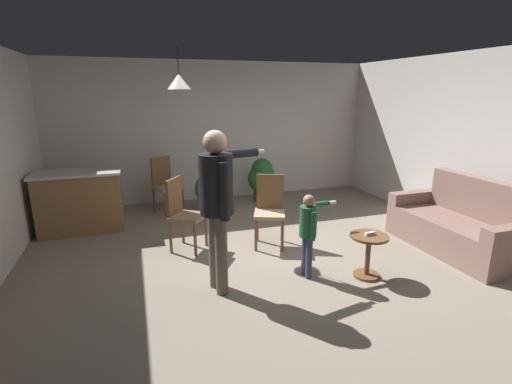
{
  "coord_description": "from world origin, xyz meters",
  "views": [
    {
      "loc": [
        -1.58,
        -4.2,
        2.12
      ],
      "look_at": [
        -0.29,
        -0.23,
        1.0
      ],
      "focal_mm": 26.28,
      "sensor_mm": 36.0,
      "label": 1
    }
  ],
  "objects_px": {
    "person_child": "(309,226)",
    "dining_chair_near_wall": "(165,183)",
    "couch_floral": "(458,227)",
    "potted_plant_corner": "(262,178)",
    "spare_remote_on_table": "(370,234)",
    "dining_chair_by_counter": "(183,211)",
    "side_table_by_couch": "(368,251)",
    "person_adult": "(218,195)",
    "potted_plant_by_wall": "(212,188)",
    "dining_chair_centre_back": "(270,208)",
    "kitchen_counter": "(80,201)"
  },
  "relations": [
    {
      "from": "person_child",
      "to": "dining_chair_near_wall",
      "type": "distance_m",
      "value": 3.31
    },
    {
      "from": "couch_floral",
      "to": "person_child",
      "type": "bearing_deg",
      "value": 91.17
    },
    {
      "from": "potted_plant_corner",
      "to": "spare_remote_on_table",
      "type": "distance_m",
      "value": 3.4
    },
    {
      "from": "couch_floral",
      "to": "dining_chair_by_counter",
      "type": "height_order",
      "value": "same"
    },
    {
      "from": "potted_plant_corner",
      "to": "spare_remote_on_table",
      "type": "bearing_deg",
      "value": -87.44
    },
    {
      "from": "couch_floral",
      "to": "potted_plant_corner",
      "type": "xyz_separation_m",
      "value": [
        -1.79,
        3.1,
        0.14
      ]
    },
    {
      "from": "person_child",
      "to": "potted_plant_corner",
      "type": "relative_size",
      "value": 1.17
    },
    {
      "from": "couch_floral",
      "to": "dining_chair_by_counter",
      "type": "bearing_deg",
      "value": 71.03
    },
    {
      "from": "couch_floral",
      "to": "potted_plant_corner",
      "type": "bearing_deg",
      "value": 29.3
    },
    {
      "from": "side_table_by_couch",
      "to": "person_child",
      "type": "height_order",
      "value": "person_child"
    },
    {
      "from": "couch_floral",
      "to": "person_adult",
      "type": "xyz_separation_m",
      "value": [
        -3.36,
        -0.06,
        0.76
      ]
    },
    {
      "from": "couch_floral",
      "to": "dining_chair_near_wall",
      "type": "height_order",
      "value": "same"
    },
    {
      "from": "person_adult",
      "to": "side_table_by_couch",
      "type": "bearing_deg",
      "value": 70.81
    },
    {
      "from": "person_adult",
      "to": "dining_chair_by_counter",
      "type": "xyz_separation_m",
      "value": [
        -0.23,
        1.24,
        -0.54
      ]
    },
    {
      "from": "dining_chair_by_counter",
      "to": "potted_plant_by_wall",
      "type": "bearing_deg",
      "value": -172.29
    },
    {
      "from": "person_adult",
      "to": "spare_remote_on_table",
      "type": "relative_size",
      "value": 13.5
    },
    {
      "from": "dining_chair_near_wall",
      "to": "person_child",
      "type": "bearing_deg",
      "value": 86.63
    },
    {
      "from": "dining_chair_near_wall",
      "to": "dining_chair_centre_back",
      "type": "height_order",
      "value": "same"
    },
    {
      "from": "couch_floral",
      "to": "side_table_by_couch",
      "type": "bearing_deg",
      "value": 99.71
    },
    {
      "from": "side_table_by_couch",
      "to": "dining_chair_by_counter",
      "type": "relative_size",
      "value": 0.52
    },
    {
      "from": "dining_chair_near_wall",
      "to": "potted_plant_by_wall",
      "type": "distance_m",
      "value": 0.86
    },
    {
      "from": "dining_chair_by_counter",
      "to": "potted_plant_by_wall",
      "type": "relative_size",
      "value": 1.11
    },
    {
      "from": "person_child",
      "to": "dining_chair_by_counter",
      "type": "bearing_deg",
      "value": -138.0
    },
    {
      "from": "side_table_by_couch",
      "to": "dining_chair_by_counter",
      "type": "xyz_separation_m",
      "value": [
        -1.94,
        1.49,
        0.22
      ]
    },
    {
      "from": "potted_plant_corner",
      "to": "side_table_by_couch",
      "type": "bearing_deg",
      "value": -87.55
    },
    {
      "from": "couch_floral",
      "to": "potted_plant_by_wall",
      "type": "distance_m",
      "value": 3.87
    },
    {
      "from": "potted_plant_corner",
      "to": "spare_remote_on_table",
      "type": "height_order",
      "value": "potted_plant_corner"
    },
    {
      "from": "side_table_by_couch",
      "to": "dining_chair_near_wall",
      "type": "relative_size",
      "value": 0.52
    },
    {
      "from": "dining_chair_centre_back",
      "to": "potted_plant_by_wall",
      "type": "relative_size",
      "value": 1.11
    },
    {
      "from": "person_child",
      "to": "potted_plant_by_wall",
      "type": "height_order",
      "value": "person_child"
    },
    {
      "from": "kitchen_counter",
      "to": "person_adult",
      "type": "relative_size",
      "value": 0.72
    },
    {
      "from": "side_table_by_couch",
      "to": "potted_plant_corner",
      "type": "height_order",
      "value": "potted_plant_corner"
    },
    {
      "from": "potted_plant_corner",
      "to": "potted_plant_by_wall",
      "type": "xyz_separation_m",
      "value": [
        -1.12,
        -0.55,
        0.02
      ]
    },
    {
      "from": "kitchen_counter",
      "to": "potted_plant_by_wall",
      "type": "xyz_separation_m",
      "value": [
        2.09,
        0.14,
        0.02
      ]
    },
    {
      "from": "dining_chair_by_counter",
      "to": "potted_plant_corner",
      "type": "relative_size",
      "value": 1.16
    },
    {
      "from": "kitchen_counter",
      "to": "person_child",
      "type": "bearing_deg",
      "value": -42.56
    },
    {
      "from": "person_adult",
      "to": "potted_plant_by_wall",
      "type": "xyz_separation_m",
      "value": [
        0.45,
        2.6,
        -0.59
      ]
    },
    {
      "from": "dining_chair_by_counter",
      "to": "potted_plant_corner",
      "type": "height_order",
      "value": "dining_chair_by_counter"
    },
    {
      "from": "potted_plant_by_wall",
      "to": "spare_remote_on_table",
      "type": "distance_m",
      "value": 3.12
    },
    {
      "from": "side_table_by_couch",
      "to": "person_adult",
      "type": "xyz_separation_m",
      "value": [
        -1.72,
        0.25,
        0.76
      ]
    },
    {
      "from": "kitchen_counter",
      "to": "dining_chair_near_wall",
      "type": "bearing_deg",
      "value": 22.04
    },
    {
      "from": "kitchen_counter",
      "to": "potted_plant_by_wall",
      "type": "bearing_deg",
      "value": 3.9
    },
    {
      "from": "person_child",
      "to": "dining_chair_centre_back",
      "type": "bearing_deg",
      "value": -178.43
    },
    {
      "from": "spare_remote_on_table",
      "to": "kitchen_counter",
      "type": "bearing_deg",
      "value": 141.28
    },
    {
      "from": "person_child",
      "to": "spare_remote_on_table",
      "type": "bearing_deg",
      "value": 68.1
    },
    {
      "from": "side_table_by_couch",
      "to": "dining_chair_by_counter",
      "type": "bearing_deg",
      "value": 142.59
    },
    {
      "from": "dining_chair_centre_back",
      "to": "side_table_by_couch",
      "type": "bearing_deg",
      "value": 142.1
    },
    {
      "from": "couch_floral",
      "to": "dining_chair_near_wall",
      "type": "bearing_deg",
      "value": 50.6
    },
    {
      "from": "kitchen_counter",
      "to": "spare_remote_on_table",
      "type": "height_order",
      "value": "kitchen_counter"
    },
    {
      "from": "potted_plant_by_wall",
      "to": "spare_remote_on_table",
      "type": "bearing_deg",
      "value": -65.84
    }
  ]
}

